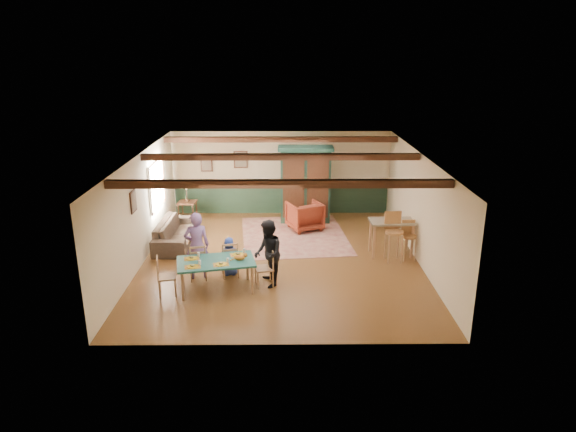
{
  "coord_description": "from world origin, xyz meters",
  "views": [
    {
      "loc": [
        0.08,
        -12.23,
        5.16
      ],
      "look_at": [
        0.18,
        0.1,
        1.15
      ],
      "focal_mm": 32.0,
      "sensor_mm": 36.0,
      "label": 1
    }
  ],
  "objects_px": {
    "person_child": "(230,256)",
    "end_table": "(188,212)",
    "cat": "(239,257)",
    "person_man": "(197,246)",
    "bar_stool_right": "(409,241)",
    "dining_chair_far_left": "(198,261)",
    "dining_chair_end_left": "(167,276)",
    "person_woman": "(268,254)",
    "sofa": "(177,232)",
    "dining_chair_end_right": "(264,267)",
    "bar_stool_left": "(394,238)",
    "armoire": "(305,185)",
    "armchair": "(305,216)",
    "dining_table": "(217,275)",
    "counter_table": "(391,238)",
    "dining_chair_far_right": "(230,259)",
    "table_lamp": "(186,192)"
  },
  "relations": [
    {
      "from": "armoire",
      "to": "dining_chair_far_right",
      "type": "bearing_deg",
      "value": -114.7
    },
    {
      "from": "dining_table",
      "to": "person_child",
      "type": "relative_size",
      "value": 1.79
    },
    {
      "from": "dining_chair_end_left",
      "to": "bar_stool_right",
      "type": "xyz_separation_m",
      "value": [
        5.76,
        1.92,
        0.07
      ]
    },
    {
      "from": "dining_chair_end_right",
      "to": "cat",
      "type": "xyz_separation_m",
      "value": [
        -0.53,
        -0.21,
        0.34
      ]
    },
    {
      "from": "armoire",
      "to": "counter_table",
      "type": "relative_size",
      "value": 2.08
    },
    {
      "from": "dining_chair_end_left",
      "to": "person_child",
      "type": "bearing_deg",
      "value": -62.7
    },
    {
      "from": "dining_table",
      "to": "counter_table",
      "type": "height_order",
      "value": "counter_table"
    },
    {
      "from": "dining_chair_end_right",
      "to": "dining_chair_end_left",
      "type": "bearing_deg",
      "value": -90.0
    },
    {
      "from": "person_child",
      "to": "end_table",
      "type": "relative_size",
      "value": 1.43
    },
    {
      "from": "armoire",
      "to": "bar_stool_left",
      "type": "height_order",
      "value": "armoire"
    },
    {
      "from": "person_woman",
      "to": "end_table",
      "type": "height_order",
      "value": "person_woman"
    },
    {
      "from": "person_man",
      "to": "person_child",
      "type": "bearing_deg",
      "value": -180.0
    },
    {
      "from": "person_man",
      "to": "bar_stool_right",
      "type": "xyz_separation_m",
      "value": [
        5.22,
        1.04,
        -0.3
      ]
    },
    {
      "from": "sofa",
      "to": "counter_table",
      "type": "xyz_separation_m",
      "value": [
        5.78,
        -0.84,
        0.14
      ]
    },
    {
      "from": "dining_table",
      "to": "dining_chair_far_left",
      "type": "xyz_separation_m",
      "value": [
        -0.51,
        0.59,
        0.09
      ]
    },
    {
      "from": "dining_chair_far_left",
      "to": "armoire",
      "type": "distance_m",
      "value": 5.1
    },
    {
      "from": "dining_table",
      "to": "bar_stool_left",
      "type": "bearing_deg",
      "value": 20.56
    },
    {
      "from": "person_child",
      "to": "cat",
      "type": "height_order",
      "value": "person_child"
    },
    {
      "from": "dining_chair_far_right",
      "to": "end_table",
      "type": "bearing_deg",
      "value": -78.79
    },
    {
      "from": "person_woman",
      "to": "sofa",
      "type": "height_order",
      "value": "person_woman"
    },
    {
      "from": "dining_table",
      "to": "cat",
      "type": "xyz_separation_m",
      "value": [
        0.53,
        0.01,
        0.44
      ]
    },
    {
      "from": "person_child",
      "to": "end_table",
      "type": "distance_m",
      "value": 4.35
    },
    {
      "from": "dining_chair_end_left",
      "to": "person_woman",
      "type": "bearing_deg",
      "value": -90.0
    },
    {
      "from": "dining_chair_end_right",
      "to": "armoire",
      "type": "bearing_deg",
      "value": 154.66
    },
    {
      "from": "person_child",
      "to": "bar_stool_right",
      "type": "xyz_separation_m",
      "value": [
        4.49,
        0.89,
        0.04
      ]
    },
    {
      "from": "dining_table",
      "to": "dining_chair_end_left",
      "type": "height_order",
      "value": "dining_chair_end_left"
    },
    {
      "from": "dining_chair_far_left",
      "to": "dining_chair_end_right",
      "type": "distance_m",
      "value": 1.61
    },
    {
      "from": "dining_chair_far_left",
      "to": "dining_chair_end_left",
      "type": "height_order",
      "value": "same"
    },
    {
      "from": "end_table",
      "to": "dining_chair_end_right",
      "type": "bearing_deg",
      "value": -60.86
    },
    {
      "from": "dining_chair_far_right",
      "to": "bar_stool_right",
      "type": "distance_m",
      "value": 4.57
    },
    {
      "from": "sofa",
      "to": "person_woman",
      "type": "bearing_deg",
      "value": -134.17
    },
    {
      "from": "person_man",
      "to": "counter_table",
      "type": "height_order",
      "value": "person_man"
    },
    {
      "from": "counter_table",
      "to": "dining_chair_end_left",
      "type": "bearing_deg",
      "value": -157.02
    },
    {
      "from": "dining_chair_far_right",
      "to": "person_man",
      "type": "bearing_deg",
      "value": -5.71
    },
    {
      "from": "dining_chair_end_left",
      "to": "armchair",
      "type": "height_order",
      "value": "dining_chair_end_left"
    },
    {
      "from": "dining_chair_far_left",
      "to": "bar_stool_left",
      "type": "relative_size",
      "value": 0.7
    },
    {
      "from": "sofa",
      "to": "end_table",
      "type": "height_order",
      "value": "sofa"
    },
    {
      "from": "dining_chair_far_left",
      "to": "armoire",
      "type": "height_order",
      "value": "armoire"
    },
    {
      "from": "sofa",
      "to": "bar_stool_left",
      "type": "distance_m",
      "value": 5.9
    },
    {
      "from": "dining_chair_end_left",
      "to": "counter_table",
      "type": "height_order",
      "value": "counter_table"
    },
    {
      "from": "armoire",
      "to": "table_lamp",
      "type": "xyz_separation_m",
      "value": [
        -3.67,
        -0.06,
        -0.22
      ]
    },
    {
      "from": "armoire",
      "to": "person_man",
      "type": "bearing_deg",
      "value": -122.12
    },
    {
      "from": "dining_chair_far_right",
      "to": "end_table",
      "type": "relative_size",
      "value": 1.35
    },
    {
      "from": "dining_table",
      "to": "person_woman",
      "type": "relative_size",
      "value": 1.09
    },
    {
      "from": "dining_chair_end_right",
      "to": "sofa",
      "type": "distance_m",
      "value": 3.67
    },
    {
      "from": "dining_chair_far_left",
      "to": "table_lamp",
      "type": "relative_size",
      "value": 1.47
    },
    {
      "from": "person_woman",
      "to": "person_child",
      "type": "relative_size",
      "value": 1.64
    },
    {
      "from": "dining_chair_far_right",
      "to": "dining_chair_end_right",
      "type": "relative_size",
      "value": 1.0
    },
    {
      "from": "dining_chair_end_right",
      "to": "counter_table",
      "type": "xyz_separation_m",
      "value": [
        3.26,
        1.84,
        0.03
      ]
    },
    {
      "from": "dining_chair_end_left",
      "to": "person_man",
      "type": "height_order",
      "value": "person_man"
    }
  ]
}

